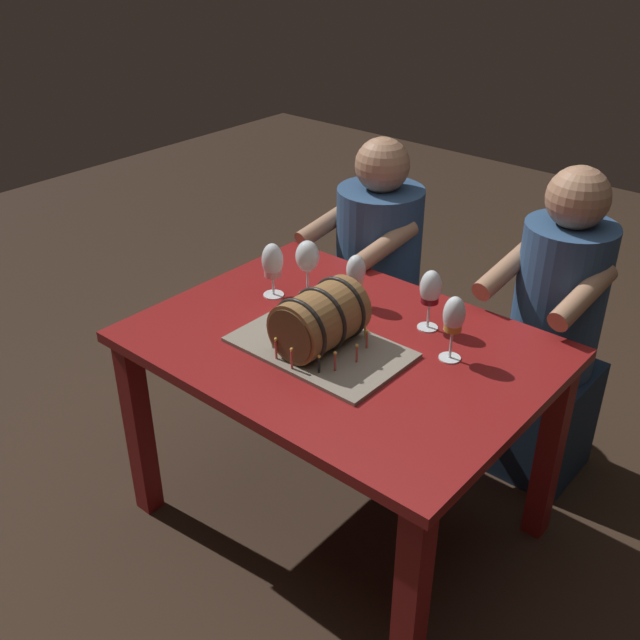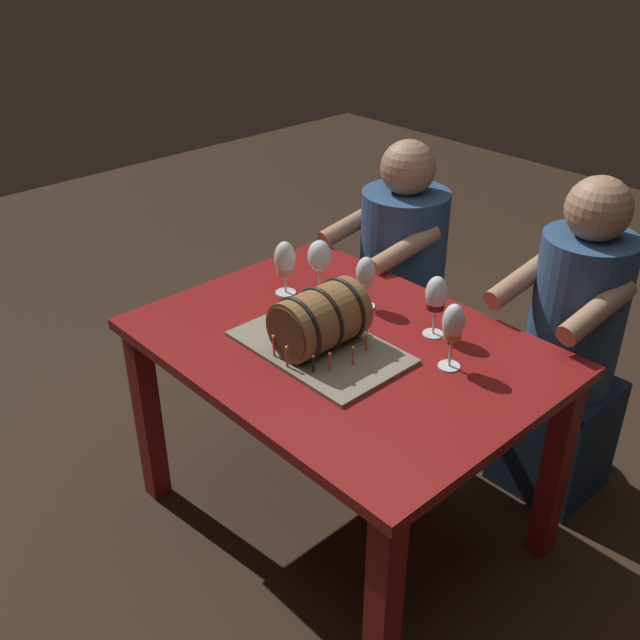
{
  "view_description": "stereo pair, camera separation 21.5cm",
  "coord_description": "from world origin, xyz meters",
  "px_view_note": "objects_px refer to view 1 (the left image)",
  "views": [
    {
      "loc": [
        1.19,
        -1.5,
        1.9
      ],
      "look_at": [
        -0.02,
        -0.08,
        0.83
      ],
      "focal_mm": 41.34,
      "sensor_mm": 36.0,
      "label": 1
    },
    {
      "loc": [
        1.35,
        -1.35,
        1.9
      ],
      "look_at": [
        -0.02,
        -0.08,
        0.83
      ],
      "focal_mm": 41.34,
      "sensor_mm": 36.0,
      "label": 2
    }
  ],
  "objects_px": {
    "wine_glass_red": "(431,290)",
    "person_seated_left": "(377,284)",
    "dining_table": "(341,371)",
    "wine_glass_amber": "(454,318)",
    "barrel_cake": "(320,323)",
    "wine_glass_rose": "(273,263)",
    "wine_glass_empty": "(307,257)",
    "person_seated_right": "(550,346)",
    "wine_glass_white": "(356,273)"
  },
  "relations": [
    {
      "from": "wine_glass_amber",
      "to": "wine_glass_red",
      "type": "bearing_deg",
      "value": 144.07
    },
    {
      "from": "wine_glass_amber",
      "to": "person_seated_left",
      "type": "bearing_deg",
      "value": 139.98
    },
    {
      "from": "wine_glass_white",
      "to": "wine_glass_empty",
      "type": "bearing_deg",
      "value": -161.8
    },
    {
      "from": "dining_table",
      "to": "wine_glass_rose",
      "type": "bearing_deg",
      "value": 167.68
    },
    {
      "from": "wine_glass_rose",
      "to": "person_seated_right",
      "type": "bearing_deg",
      "value": 40.0
    },
    {
      "from": "barrel_cake",
      "to": "wine_glass_rose",
      "type": "xyz_separation_m",
      "value": [
        -0.34,
        0.16,
        0.03
      ]
    },
    {
      "from": "wine_glass_white",
      "to": "wine_glass_amber",
      "type": "relative_size",
      "value": 0.88
    },
    {
      "from": "wine_glass_red",
      "to": "person_seated_left",
      "type": "height_order",
      "value": "person_seated_left"
    },
    {
      "from": "wine_glass_amber",
      "to": "person_seated_right",
      "type": "height_order",
      "value": "person_seated_right"
    },
    {
      "from": "wine_glass_red",
      "to": "wine_glass_amber",
      "type": "distance_m",
      "value": 0.18
    },
    {
      "from": "wine_glass_red",
      "to": "person_seated_right",
      "type": "relative_size",
      "value": 0.17
    },
    {
      "from": "dining_table",
      "to": "person_seated_right",
      "type": "relative_size",
      "value": 1.04
    },
    {
      "from": "wine_glass_rose",
      "to": "wine_glass_empty",
      "type": "bearing_deg",
      "value": 40.49
    },
    {
      "from": "dining_table",
      "to": "wine_glass_red",
      "type": "distance_m",
      "value": 0.37
    },
    {
      "from": "wine_glass_white",
      "to": "wine_glass_red",
      "type": "bearing_deg",
      "value": 5.65
    },
    {
      "from": "wine_glass_empty",
      "to": "person_seated_right",
      "type": "bearing_deg",
      "value": 39.94
    },
    {
      "from": "person_seated_right",
      "to": "barrel_cake",
      "type": "bearing_deg",
      "value": -117.08
    },
    {
      "from": "dining_table",
      "to": "wine_glass_empty",
      "type": "distance_m",
      "value": 0.4
    },
    {
      "from": "wine_glass_red",
      "to": "wine_glass_amber",
      "type": "height_order",
      "value": "wine_glass_amber"
    },
    {
      "from": "person_seated_left",
      "to": "wine_glass_rose",
      "type": "bearing_deg",
      "value": -88.25
    },
    {
      "from": "dining_table",
      "to": "wine_glass_rose",
      "type": "distance_m",
      "value": 0.44
    },
    {
      "from": "dining_table",
      "to": "person_seated_left",
      "type": "bearing_deg",
      "value": 118.49
    },
    {
      "from": "wine_glass_empty",
      "to": "wine_glass_amber",
      "type": "height_order",
      "value": "wine_glass_amber"
    },
    {
      "from": "person_seated_right",
      "to": "wine_glass_red",
      "type": "bearing_deg",
      "value": -115.59
    },
    {
      "from": "wine_glass_empty",
      "to": "person_seated_right",
      "type": "distance_m",
      "value": 0.92
    },
    {
      "from": "wine_glass_rose",
      "to": "person_seated_right",
      "type": "distance_m",
      "value": 1.02
    },
    {
      "from": "wine_glass_amber",
      "to": "wine_glass_rose",
      "type": "relative_size",
      "value": 1.07
    },
    {
      "from": "dining_table",
      "to": "wine_glass_rose",
      "type": "xyz_separation_m",
      "value": [
        -0.36,
        0.08,
        0.23
      ]
    },
    {
      "from": "dining_table",
      "to": "wine_glass_amber",
      "type": "bearing_deg",
      "value": 22.78
    },
    {
      "from": "barrel_cake",
      "to": "person_seated_right",
      "type": "distance_m",
      "value": 0.92
    },
    {
      "from": "dining_table",
      "to": "barrel_cake",
      "type": "relative_size",
      "value": 2.38
    },
    {
      "from": "wine_glass_empty",
      "to": "person_seated_left",
      "type": "xyz_separation_m",
      "value": [
        -0.11,
        0.55,
        -0.35
      ]
    },
    {
      "from": "barrel_cake",
      "to": "wine_glass_rose",
      "type": "distance_m",
      "value": 0.38
    },
    {
      "from": "barrel_cake",
      "to": "wine_glass_empty",
      "type": "bearing_deg",
      "value": 137.42
    },
    {
      "from": "wine_glass_rose",
      "to": "person_seated_left",
      "type": "bearing_deg",
      "value": 91.75
    },
    {
      "from": "dining_table",
      "to": "wine_glass_rose",
      "type": "height_order",
      "value": "wine_glass_rose"
    },
    {
      "from": "wine_glass_empty",
      "to": "dining_table",
      "type": "bearing_deg",
      "value": -29.41
    },
    {
      "from": "wine_glass_white",
      "to": "person_seated_left",
      "type": "xyz_separation_m",
      "value": [
        -0.27,
        0.49,
        -0.32
      ]
    },
    {
      "from": "barrel_cake",
      "to": "wine_glass_rose",
      "type": "bearing_deg",
      "value": 155.16
    },
    {
      "from": "wine_glass_white",
      "to": "person_seated_right",
      "type": "height_order",
      "value": "person_seated_right"
    },
    {
      "from": "barrel_cake",
      "to": "wine_glass_empty",
      "type": "relative_size",
      "value": 2.58
    },
    {
      "from": "dining_table",
      "to": "person_seated_left",
      "type": "distance_m",
      "value": 0.8
    },
    {
      "from": "wine_glass_white",
      "to": "wine_glass_red",
      "type": "relative_size",
      "value": 0.9
    },
    {
      "from": "dining_table",
      "to": "wine_glass_red",
      "type": "relative_size",
      "value": 6.17
    },
    {
      "from": "barrel_cake",
      "to": "wine_glass_white",
      "type": "relative_size",
      "value": 2.89
    },
    {
      "from": "barrel_cake",
      "to": "wine_glass_empty",
      "type": "height_order",
      "value": "barrel_cake"
    },
    {
      "from": "wine_glass_amber",
      "to": "dining_table",
      "type": "bearing_deg",
      "value": -157.22
    },
    {
      "from": "wine_glass_empty",
      "to": "wine_glass_rose",
      "type": "relative_size",
      "value": 1.05
    },
    {
      "from": "person_seated_left",
      "to": "wine_glass_amber",
      "type": "bearing_deg",
      "value": -40.02
    },
    {
      "from": "wine_glass_empty",
      "to": "wine_glass_rose",
      "type": "xyz_separation_m",
      "value": [
        -0.09,
        -0.08,
        -0.02
      ]
    }
  ]
}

